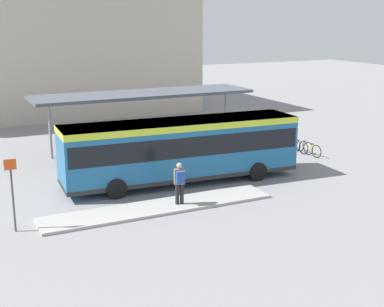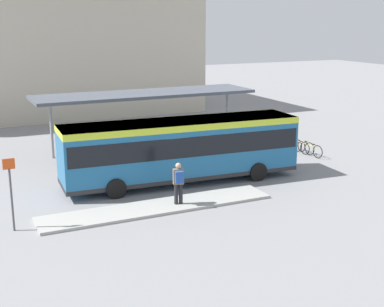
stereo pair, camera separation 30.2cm
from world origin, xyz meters
name	(u,v)px [view 1 (the left image)]	position (x,y,z in m)	size (l,w,h in m)	color
ground_plane	(181,182)	(0.00, 0.00, 0.00)	(120.00, 120.00, 0.00)	gray
curb_island	(159,207)	(-2.44, -3.02, 0.06)	(10.01, 1.80, 0.12)	#9E9E99
city_bus	(181,146)	(0.01, 0.00, 1.79)	(11.61, 3.21, 3.04)	#1E6093
pedestrian_waiting	(180,181)	(-1.56, -3.20, 1.15)	(0.48, 0.53, 1.80)	#232328
bicycle_yellow	(310,149)	(8.85, 1.37, 0.38)	(0.48, 1.78, 0.77)	black
bicycle_white	(302,146)	(8.88, 2.15, 0.39)	(0.48, 1.79, 0.77)	black
bicycle_orange	(295,144)	(8.97, 2.94, 0.34)	(0.48, 1.54, 0.67)	black
station_shelter	(144,95)	(0.92, 7.34, 3.32)	(13.31, 3.49, 3.44)	#4C515B
potted_planter_near_shelter	(144,148)	(-0.18, 4.65, 0.70)	(0.92, 0.92, 1.35)	slate
platform_sign	(12,192)	(-8.22, -2.94, 1.56)	(0.44, 0.08, 2.80)	#4C4C51
station_building	(32,45)	(-2.53, 24.36, 5.59)	(25.45, 13.38, 11.19)	#BCB29E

